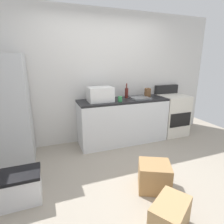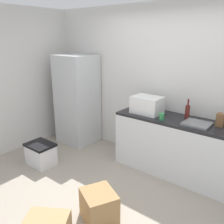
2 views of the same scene
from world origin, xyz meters
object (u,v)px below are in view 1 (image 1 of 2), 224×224
(knife_block, at_px, (148,92))
(cardboard_box_medium, at_px, (154,176))
(storage_bin, at_px, (21,187))
(wine_bottle, at_px, (126,93))
(refrigerator, at_px, (7,111))
(coffee_mug, at_px, (120,99))
(microwave, at_px, (100,94))
(stove_oven, at_px, (171,114))
(cardboard_box_large, at_px, (170,216))

(knife_block, bearing_deg, cardboard_box_medium, -117.17)
(storage_bin, bearing_deg, wine_bottle, 32.99)
(refrigerator, xyz_separation_m, wine_bottle, (2.18, 0.17, 0.14))
(coffee_mug, bearing_deg, storage_bin, -149.95)
(microwave, distance_m, cardboard_box_medium, 1.74)
(coffee_mug, bearing_deg, wine_bottle, 47.48)
(refrigerator, relative_size, stove_oven, 1.59)
(knife_block, bearing_deg, wine_bottle, 175.83)
(knife_block, xyz_separation_m, storage_bin, (-2.43, -1.23, -0.80))
(cardboard_box_large, relative_size, storage_bin, 0.96)
(coffee_mug, relative_size, cardboard_box_medium, 0.25)
(refrigerator, bearing_deg, cardboard_box_large, -51.33)
(microwave, relative_size, coffee_mug, 4.60)
(knife_block, relative_size, cardboard_box_large, 0.41)
(cardboard_box_large, height_order, storage_bin, storage_bin)
(stove_oven, bearing_deg, cardboard_box_large, -127.72)
(stove_oven, relative_size, knife_block, 6.11)
(stove_oven, xyz_separation_m, storage_bin, (-3.05, -1.16, -0.27))
(refrigerator, relative_size, knife_block, 9.70)
(cardboard_box_medium, bearing_deg, stove_oven, 46.72)
(coffee_mug, bearing_deg, cardboard_box_large, -97.94)
(cardboard_box_medium, bearing_deg, wine_bottle, 78.23)
(storage_bin, bearing_deg, cardboard_box_medium, -12.74)
(refrigerator, xyz_separation_m, coffee_mug, (1.91, -0.13, 0.08))
(storage_bin, bearing_deg, cardboard_box_large, -33.84)
(microwave, xyz_separation_m, coffee_mug, (0.34, -0.15, -0.09))
(refrigerator, xyz_separation_m, cardboard_box_medium, (1.84, -1.47, -0.69))
(stove_oven, xyz_separation_m, knife_block, (-0.61, 0.08, 0.52))
(refrigerator, distance_m, cardboard_box_medium, 2.45)
(refrigerator, distance_m, microwave, 1.58)
(coffee_mug, bearing_deg, knife_block, 19.03)
(cardboard_box_medium, bearing_deg, refrigerator, 141.43)
(microwave, distance_m, wine_bottle, 0.63)
(refrigerator, bearing_deg, stove_oven, 0.97)
(knife_block, xyz_separation_m, cardboard_box_medium, (-0.82, -1.60, -0.81))
(stove_oven, distance_m, cardboard_box_large, 2.68)
(stove_oven, bearing_deg, coffee_mug, -172.44)
(stove_oven, xyz_separation_m, wine_bottle, (-1.09, 0.11, 0.54))
(knife_block, bearing_deg, cardboard_box_large, -114.99)
(stove_oven, bearing_deg, cardboard_box_medium, -133.28)
(refrigerator, relative_size, wine_bottle, 5.82)
(knife_block, bearing_deg, refrigerator, -177.13)
(wine_bottle, xyz_separation_m, cardboard_box_large, (-0.54, -2.22, -0.85))
(coffee_mug, bearing_deg, stove_oven, 7.56)
(microwave, bearing_deg, wine_bottle, 13.05)
(cardboard_box_large, bearing_deg, cardboard_box_medium, 71.39)
(stove_oven, height_order, wine_bottle, wine_bottle)
(coffee_mug, bearing_deg, refrigerator, 176.24)
(coffee_mug, height_order, storage_bin, coffee_mug)
(wine_bottle, relative_size, cardboard_box_medium, 0.75)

